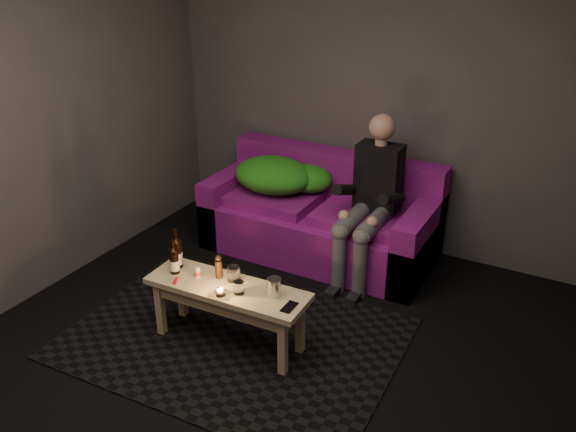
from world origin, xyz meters
name	(u,v)px	position (x,y,z in m)	size (l,w,h in m)	color
floor	(250,394)	(0.00, 0.00, 0.00)	(4.50, 4.50, 0.00)	black
room	(288,103)	(0.00, 0.47, 1.64)	(4.50, 4.50, 4.50)	silver
rug	(234,338)	(-0.38, 0.41, 0.00)	(2.15, 1.57, 0.01)	black
sofa	(322,219)	(-0.42, 1.82, 0.29)	(1.89, 0.85, 0.81)	#770F69
green_blanket	(280,176)	(-0.81, 1.81, 0.61)	(0.83, 0.57, 0.28)	#1A921A
person	(370,197)	(0.06, 1.66, 0.65)	(0.34, 0.78, 1.26)	black
coffee_table	(228,296)	(-0.38, 0.36, 0.36)	(1.09, 0.38, 0.44)	tan
beer_bottle_a	(177,253)	(-0.81, 0.40, 0.55)	(0.07, 0.07, 0.28)	black
beer_bottle_b	(174,261)	(-0.77, 0.33, 0.53)	(0.06, 0.06, 0.25)	black
salt_shaker	(197,272)	(-0.61, 0.36, 0.48)	(0.04, 0.04, 0.08)	silver
pepper_mill	(219,269)	(-0.48, 0.42, 0.50)	(0.05, 0.05, 0.13)	black
tumbler_back	(234,274)	(-0.38, 0.43, 0.49)	(0.08, 0.08, 0.10)	white
tealight	(220,292)	(-0.35, 0.25, 0.47)	(0.07, 0.07, 0.05)	white
tumbler_front	(239,288)	(-0.27, 0.32, 0.48)	(0.07, 0.07, 0.08)	white
steel_cup	(274,287)	(-0.06, 0.40, 0.50)	(0.09, 0.09, 0.12)	silver
smartphone	(289,307)	(0.09, 0.33, 0.44)	(0.06, 0.13, 0.01)	black
red_lighter	(176,281)	(-0.70, 0.24, 0.45)	(0.02, 0.07, 0.01)	red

